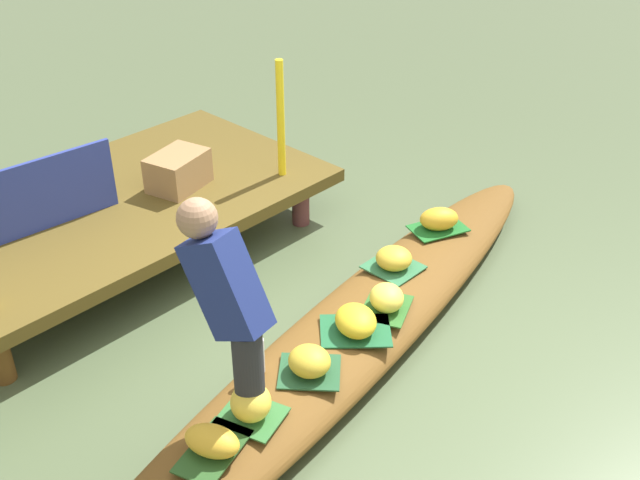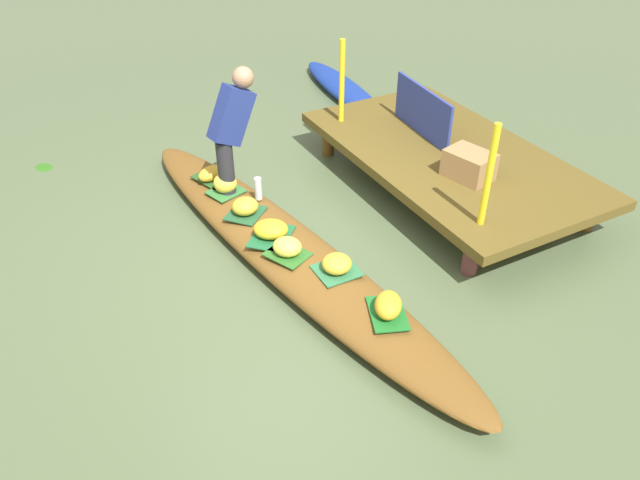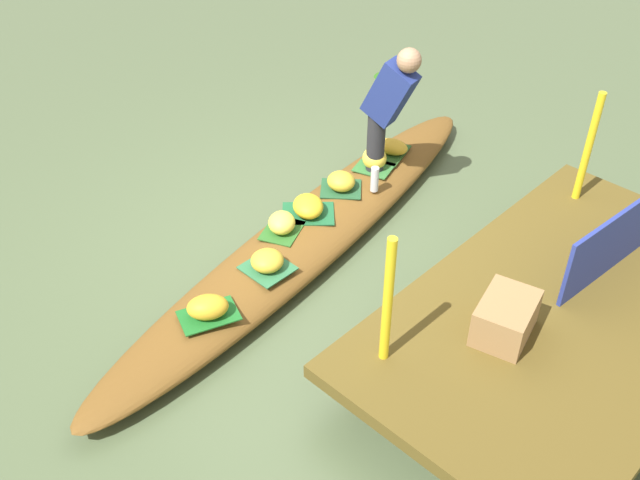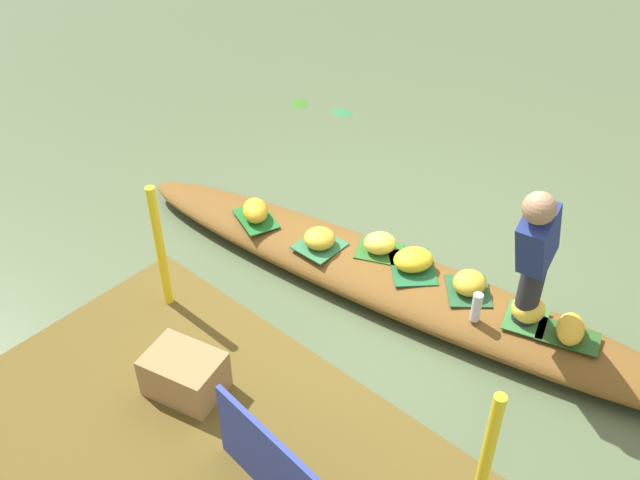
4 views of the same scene
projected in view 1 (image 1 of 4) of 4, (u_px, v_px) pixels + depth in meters
The scene contains 22 objects.
canal_water at pixel (351, 351), 4.89m from camera, with size 40.00×40.00×0.00m, color #506040.
dock_platform at pixel (110, 209), 5.68m from camera, with size 3.20×1.80×0.43m.
vendor_boat at pixel (352, 335), 4.82m from camera, with size 4.90×0.70×0.25m, color brown.
leaf_mat_0 at pixel (213, 451), 3.84m from camera, with size 0.41×0.24×0.01m, color #285221.
banana_bunch_0 at pixel (212, 441), 3.80m from camera, with size 0.30×0.18×0.14m, color gold.
leaf_mat_1 at pixel (386, 308), 4.85m from camera, with size 0.35×0.28×0.01m, color #2D6625.
banana_bunch_1 at pixel (387, 298), 4.81m from camera, with size 0.25×0.22×0.16m, color #F9DD4C.
leaf_mat_2 at pixel (438, 228), 5.68m from camera, with size 0.40×0.26×0.01m, color #1C6825.
banana_bunch_2 at pixel (439, 219), 5.64m from camera, with size 0.29×0.20×0.16m, color gold.
leaf_mat_3 at pixel (310, 372), 4.34m from camera, with size 0.35×0.30×0.01m, color #23532F.
banana_bunch_3 at pixel (309, 361), 4.30m from camera, with size 0.25×0.23×0.16m, color gold.
leaf_mat_4 at pixel (252, 416), 4.05m from camera, with size 0.32×0.28×0.01m, color #337134.
banana_bunch_4 at pixel (251, 402), 4.00m from camera, with size 0.23×0.22×0.20m, color yellow.
leaf_mat_5 at pixel (393, 267), 5.25m from camera, with size 0.34×0.32×0.01m, color #2F6F43.
banana_bunch_5 at pixel (394, 258), 5.21m from camera, with size 0.25×0.25×0.15m, color gold.
leaf_mat_6 at pixel (355, 331), 4.66m from camera, with size 0.43×0.32×0.01m, color #1E6035.
banana_bunch_6 at pixel (356, 321), 4.62m from camera, with size 0.30×0.25×0.16m, color yellow.
vendor_person at pixel (228, 302), 3.76m from camera, with size 0.25×0.50×1.21m.
water_bottle at pixel (258, 356), 4.29m from camera, with size 0.07×0.07×0.23m, color silver.
market_banner at pixel (40, 195), 5.20m from camera, with size 1.09×0.03×0.51m, color #2B3A94.
railing_post_east at pixel (281, 119), 5.79m from camera, with size 0.06×0.06×0.93m, color yellow.
produce_crate at pixel (178, 171), 5.79m from camera, with size 0.44×0.32×0.27m, color #9D7548.
Camera 1 is at (-2.88, -2.45, 3.18)m, focal length 43.12 mm.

